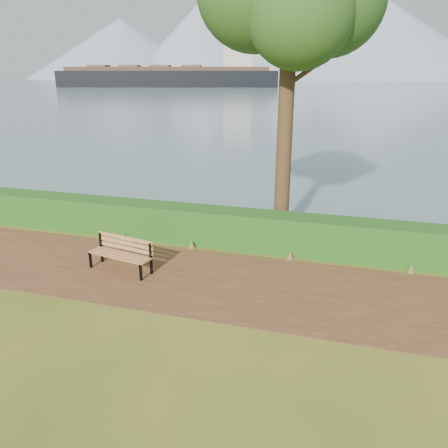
% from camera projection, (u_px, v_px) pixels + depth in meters
% --- Properties ---
extents(ground, '(140.00, 140.00, 0.00)m').
position_uv_depth(ground, '(206.00, 286.00, 9.83)').
color(ground, '#495618').
rests_on(ground, ground).
extents(path, '(40.00, 3.40, 0.01)m').
position_uv_depth(path, '(210.00, 280.00, 10.10)').
color(path, '#502B1B').
rests_on(path, ground).
extents(hedge, '(32.00, 0.85, 1.00)m').
position_uv_depth(hedge, '(236.00, 229.00, 12.03)').
color(hedge, '#1B4213').
rests_on(hedge, ground).
extents(water, '(700.00, 510.00, 0.00)m').
position_uv_depth(water, '(353.00, 83.00, 245.82)').
color(water, '#445C6E').
rests_on(water, ground).
extents(mountains, '(585.00, 190.00, 70.00)m').
position_uv_depth(mountains, '(347.00, 46.00, 371.82)').
color(mountains, '#7E8EA8').
rests_on(mountains, ground).
extents(bench, '(1.71, 0.79, 0.83)m').
position_uv_depth(bench, '(122.00, 252.00, 10.53)').
color(bench, black).
rests_on(bench, ground).
extents(cargo_ship, '(80.88, 32.87, 24.39)m').
position_uv_depth(cargo_ship, '(176.00, 77.00, 161.93)').
color(cargo_ship, black).
rests_on(cargo_ship, ground).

